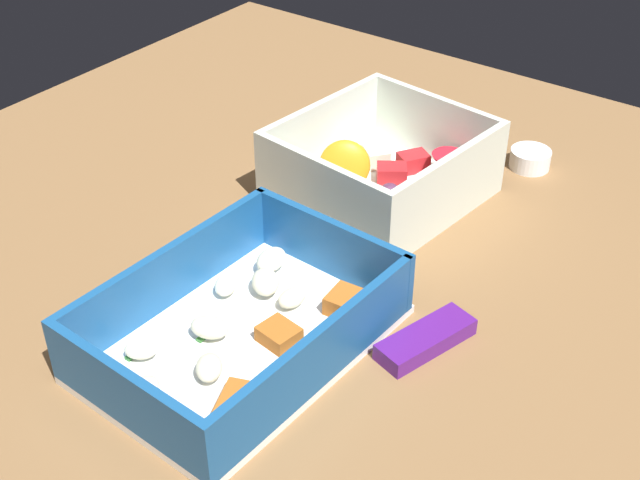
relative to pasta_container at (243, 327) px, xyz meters
The scene contains 5 objects.
table_surface 9.49cm from the pasta_container, behind, with size 80.00×80.00×2.00cm, color brown.
pasta_container is the anchor object (origin of this frame).
fruit_bowl 20.87cm from the pasta_container, behind, with size 16.40×15.24×6.40cm.
candy_bar 11.82cm from the pasta_container, 125.90° to the left, with size 7.00×2.40×1.20cm, color #51197A.
paper_cup_liner 32.50cm from the pasta_container, behind, with size 3.48×3.48×1.64cm, color white.
Camera 1 is at (39.71, 29.78, 39.89)cm, focal length 48.23 mm.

